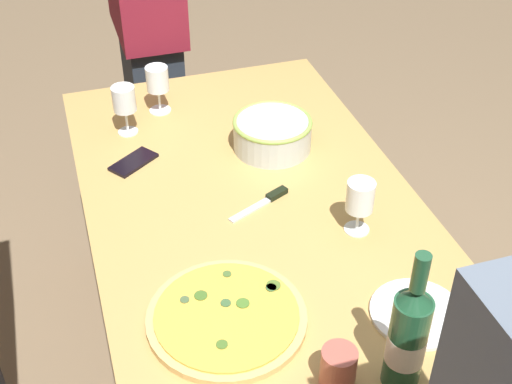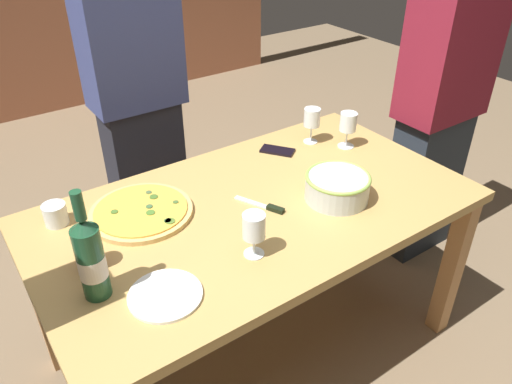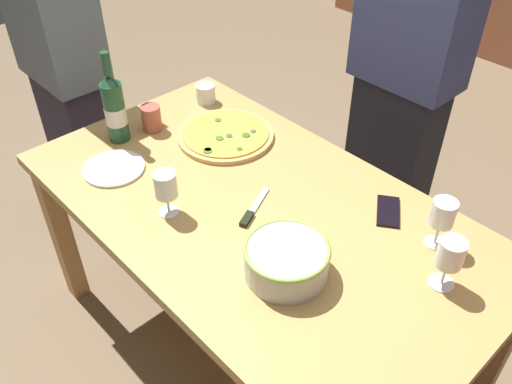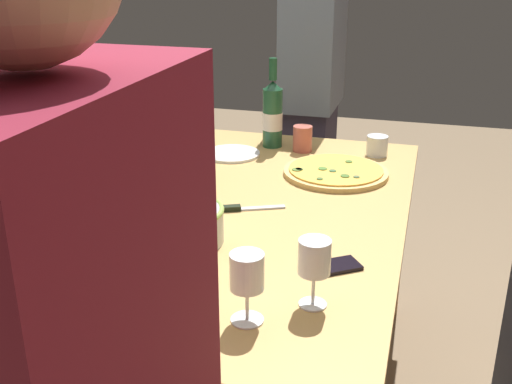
{
  "view_description": "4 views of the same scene",
  "coord_description": "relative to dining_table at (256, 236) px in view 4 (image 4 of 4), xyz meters",
  "views": [
    {
      "loc": [
        -1.41,
        0.44,
        1.93
      ],
      "look_at": [
        0.0,
        0.0,
        0.81
      ],
      "focal_mm": 48.69,
      "sensor_mm": 36.0,
      "label": 1
    },
    {
      "loc": [
        -0.86,
        -1.23,
        1.77
      ],
      "look_at": [
        0.0,
        0.0,
        0.81
      ],
      "focal_mm": 34.87,
      "sensor_mm": 36.0,
      "label": 2
    },
    {
      "loc": [
        0.96,
        -0.89,
        1.88
      ],
      "look_at": [
        0.0,
        0.0,
        0.81
      ],
      "focal_mm": 37.66,
      "sensor_mm": 36.0,
      "label": 3
    },
    {
      "loc": [
        1.68,
        0.48,
        1.5
      ],
      "look_at": [
        0.0,
        0.0,
        0.81
      ],
      "focal_mm": 43.75,
      "sensor_mm": 36.0,
      "label": 4
    }
  ],
  "objects": [
    {
      "name": "cup_amber",
      "position": [
        -0.6,
        0.02,
        0.14
      ],
      "size": [
        0.07,
        0.07,
        0.1
      ],
      "primitive_type": "cylinder",
      "color": "#B35648",
      "rests_on": "dining_table"
    },
    {
      "name": "pizza_knife",
      "position": [
        0.02,
        -0.04,
        0.1
      ],
      "size": [
        0.1,
        0.19,
        0.02
      ],
      "color": "silver",
      "rests_on": "dining_table"
    },
    {
      "name": "wine_glass_near_pizza",
      "position": [
        0.59,
        0.15,
        0.2
      ],
      "size": [
        0.07,
        0.07,
        0.16
      ],
      "color": "white",
      "rests_on": "dining_table"
    },
    {
      "name": "serving_bowl",
      "position": [
        0.27,
        -0.14,
        0.15
      ],
      "size": [
        0.24,
        0.24,
        0.1
      ],
      "color": "silver",
      "rests_on": "dining_table"
    },
    {
      "name": "cell_phone",
      "position": [
        0.31,
        0.28,
        0.1
      ],
      "size": [
        0.14,
        0.16,
        0.01
      ],
      "primitive_type": "cube",
      "rotation": [
        0.0,
        0.0,
        3.76
      ],
      "color": "black",
      "rests_on": "dining_table"
    },
    {
      "name": "dining_table",
      "position": [
        0.0,
        0.0,
        0.0
      ],
      "size": [
        1.6,
        0.9,
        0.75
      ],
      "color": "tan",
      "rests_on": "ground"
    },
    {
      "name": "wine_glass_by_bottle",
      "position": [
        -0.16,
        -0.23,
        0.2
      ],
      "size": [
        0.07,
        0.07,
        0.15
      ],
      "color": "white",
      "rests_on": "dining_table"
    },
    {
      "name": "wine_bottle",
      "position": [
        -0.63,
        -0.11,
        0.23
      ],
      "size": [
        0.08,
        0.08,
        0.35
      ],
      "color": "#1C4A2D",
      "rests_on": "dining_table"
    },
    {
      "name": "cup_ceramic",
      "position": [
        -0.63,
        0.3,
        0.13
      ],
      "size": [
        0.08,
        0.08,
        0.08
      ],
      "primitive_type": "cylinder",
      "color": "white",
      "rests_on": "dining_table"
    },
    {
      "name": "side_plate",
      "position": [
        -0.48,
        -0.23,
        0.1
      ],
      "size": [
        0.22,
        0.22,
        0.01
      ],
      "primitive_type": "cylinder",
      "color": "white",
      "rests_on": "dining_table"
    },
    {
      "name": "person_guest_left",
      "position": [
        -1.15,
        -0.06,
        0.16
      ],
      "size": [
        0.41,
        0.24,
        1.62
      ],
      "rotation": [
        0.0,
        0.0,
        0.05
      ],
      "color": "#2B273A",
      "rests_on": "ground"
    },
    {
      "name": "pizza",
      "position": [
        -0.37,
        0.18,
        0.1
      ],
      "size": [
        0.37,
        0.37,
        0.03
      ],
      "color": "#DAB067",
      "rests_on": "dining_table"
    },
    {
      "name": "wine_glass_far_left",
      "position": [
        0.49,
        0.27,
        0.21
      ],
      "size": [
        0.07,
        0.07,
        0.16
      ],
      "color": "white",
      "rests_on": "dining_table"
    }
  ]
}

